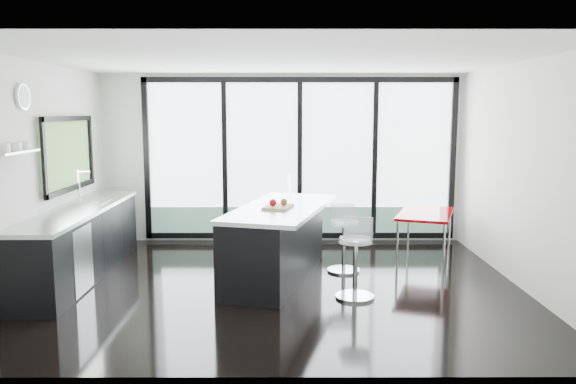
{
  "coord_description": "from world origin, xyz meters",
  "views": [
    {
      "loc": [
        0.09,
        -6.88,
        2.18
      ],
      "look_at": [
        0.1,
        0.3,
        1.15
      ],
      "focal_mm": 35.0,
      "sensor_mm": 36.0,
      "label": 1
    }
  ],
  "objects_px": {
    "island": "(276,241)",
    "bar_stool_near": "(355,268)",
    "red_table": "(425,235)",
    "bar_stool_far": "(344,246)"
  },
  "relations": [
    {
      "from": "island",
      "to": "bar_stool_near",
      "type": "bearing_deg",
      "value": -40.88
    },
    {
      "from": "red_table",
      "to": "bar_stool_far",
      "type": "bearing_deg",
      "value": -150.48
    },
    {
      "from": "island",
      "to": "red_table",
      "type": "bearing_deg",
      "value": 24.68
    },
    {
      "from": "island",
      "to": "bar_stool_far",
      "type": "relative_size",
      "value": 3.59
    },
    {
      "from": "bar_stool_near",
      "to": "red_table",
      "type": "bearing_deg",
      "value": 72.32
    },
    {
      "from": "bar_stool_near",
      "to": "red_table",
      "type": "relative_size",
      "value": 0.56
    },
    {
      "from": "island",
      "to": "bar_stool_near",
      "type": "xyz_separation_m",
      "value": [
        0.95,
        -0.82,
        -0.13
      ]
    },
    {
      "from": "island",
      "to": "red_table",
      "type": "relative_size",
      "value": 1.97
    },
    {
      "from": "red_table",
      "to": "bar_stool_near",
      "type": "bearing_deg",
      "value": -124.55
    },
    {
      "from": "island",
      "to": "bar_stool_near",
      "type": "relative_size",
      "value": 3.5
    }
  ]
}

